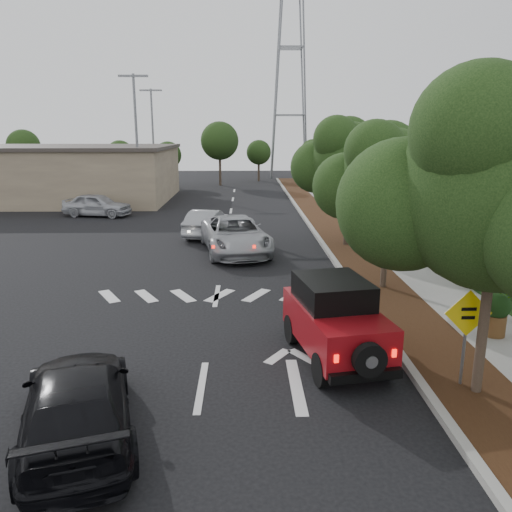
{
  "coord_description": "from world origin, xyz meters",
  "views": [
    {
      "loc": [
        0.93,
        -9.54,
        5.21
      ],
      "look_at": [
        1.22,
        3.0,
        2.08
      ],
      "focal_mm": 35.0,
      "sensor_mm": 36.0,
      "label": 1
    }
  ],
  "objects_px": {
    "speed_hump_sign": "(467,325)",
    "black_suv_oncoming": "(78,403)",
    "red_jeep": "(333,318)",
    "silver_suv_ahead": "(235,235)"
  },
  "relations": [
    {
      "from": "speed_hump_sign",
      "to": "black_suv_oncoming",
      "type": "bearing_deg",
      "value": -169.4
    },
    {
      "from": "red_jeep",
      "to": "black_suv_oncoming",
      "type": "relative_size",
      "value": 0.86
    },
    {
      "from": "silver_suv_ahead",
      "to": "speed_hump_sign",
      "type": "relative_size",
      "value": 2.75
    },
    {
      "from": "black_suv_oncoming",
      "to": "speed_hump_sign",
      "type": "bearing_deg",
      "value": 174.65
    },
    {
      "from": "black_suv_oncoming",
      "to": "speed_hump_sign",
      "type": "distance_m",
      "value": 7.57
    },
    {
      "from": "silver_suv_ahead",
      "to": "black_suv_oncoming",
      "type": "distance_m",
      "value": 13.97
    },
    {
      "from": "red_jeep",
      "to": "black_suv_oncoming",
      "type": "height_order",
      "value": "red_jeep"
    },
    {
      "from": "red_jeep",
      "to": "silver_suv_ahead",
      "type": "bearing_deg",
      "value": 92.72
    },
    {
      "from": "red_jeep",
      "to": "speed_hump_sign",
      "type": "height_order",
      "value": "speed_hump_sign"
    },
    {
      "from": "black_suv_oncoming",
      "to": "speed_hump_sign",
      "type": "xyz_separation_m",
      "value": [
        7.39,
        1.48,
        0.78
      ]
    }
  ]
}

